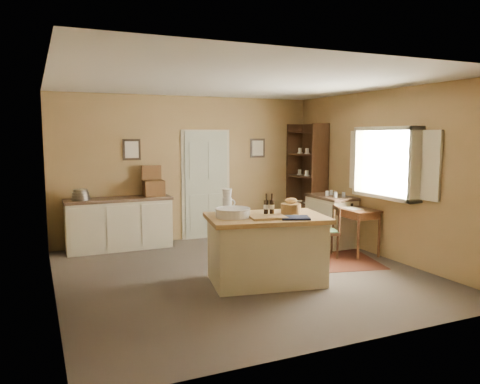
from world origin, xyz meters
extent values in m
plane|color=brown|center=(0.00, 0.00, 0.00)|extent=(5.00, 5.00, 0.00)
cube|color=olive|center=(0.00, 2.50, 1.35)|extent=(5.00, 0.10, 2.70)
cube|color=olive|center=(0.00, -2.50, 1.35)|extent=(5.00, 0.10, 2.70)
cube|color=olive|center=(-2.50, 0.00, 1.35)|extent=(0.10, 5.00, 2.70)
cube|color=olive|center=(2.50, 0.00, 1.35)|extent=(0.10, 5.00, 2.70)
plane|color=silver|center=(0.00, 0.00, 2.70)|extent=(5.00, 5.00, 0.00)
cube|color=#A7AB93|center=(0.35, 2.47, 1.05)|extent=(0.97, 0.06, 2.11)
cube|color=black|center=(-1.05, 2.48, 1.72)|extent=(0.32, 0.02, 0.38)
cube|color=beige|center=(-1.05, 2.47, 1.72)|extent=(0.24, 0.01, 0.30)
cube|color=black|center=(1.45, 2.48, 1.72)|extent=(0.32, 0.02, 0.38)
cube|color=beige|center=(1.45, 2.47, 1.72)|extent=(0.24, 0.01, 0.30)
cube|color=beige|center=(2.38, -0.20, 1.02)|extent=(0.25, 1.32, 0.06)
cube|color=beige|center=(2.38, -0.20, 2.08)|extent=(0.25, 1.32, 0.06)
cube|color=white|center=(2.50, -0.20, 1.55)|extent=(0.01, 1.20, 1.00)
cube|color=beige|center=(2.46, -1.02, 1.55)|extent=(0.04, 0.35, 1.00)
cube|color=beige|center=(2.46, 0.62, 1.55)|extent=(0.04, 0.35, 1.00)
cube|color=beige|center=(0.14, -0.47, 0.42)|extent=(1.58, 1.15, 0.85)
cube|color=#9A7744|center=(0.14, -0.47, 0.88)|extent=(1.71, 1.27, 0.06)
cylinder|color=white|center=(-0.31, -0.39, 0.96)|extent=(0.45, 0.45, 0.11)
cube|color=#9A7744|center=(0.07, -0.66, 0.92)|extent=(0.50, 0.39, 0.03)
cube|color=black|center=(0.38, -0.82, 0.92)|extent=(0.44, 0.40, 0.02)
cylinder|color=olive|center=(0.52, -0.47, 0.98)|extent=(0.27, 0.27, 0.14)
cylinder|color=black|center=(0.17, -0.41, 1.05)|extent=(0.06, 0.06, 0.29)
cylinder|color=black|center=(0.24, -0.44, 1.05)|extent=(0.06, 0.06, 0.29)
cube|color=beige|center=(-1.35, 2.20, 0.42)|extent=(1.77, 0.49, 0.85)
cube|color=#332319|center=(-1.35, 2.20, 0.88)|extent=(1.81, 0.52, 0.05)
cube|color=#4B2D15|center=(-0.73, 2.20, 1.04)|extent=(0.35, 0.27, 0.28)
cylinder|color=#59544F|center=(-1.97, 2.20, 0.99)|extent=(0.30, 0.30, 0.18)
cube|color=#441B0D|center=(1.75, 0.20, 0.00)|extent=(1.45, 1.81, 0.01)
cube|color=#341C0E|center=(2.20, 0.30, 0.75)|extent=(0.49, 0.81, 0.03)
cube|color=#341C0E|center=(2.20, 0.30, 0.68)|extent=(0.43, 0.75, 0.10)
cube|color=silver|center=(2.15, 0.30, 0.77)|extent=(0.22, 0.30, 0.01)
cylinder|color=black|center=(2.30, 0.52, 0.79)|extent=(0.05, 0.05, 0.05)
cylinder|color=#341C0E|center=(1.99, -0.06, 0.36)|extent=(0.04, 0.04, 0.72)
cylinder|color=#341C0E|center=(2.41, -0.06, 0.36)|extent=(0.04, 0.04, 0.72)
cylinder|color=#341C0E|center=(1.99, 0.66, 0.36)|extent=(0.04, 0.04, 0.72)
cylinder|color=#341C0E|center=(2.41, 0.66, 0.36)|extent=(0.04, 0.04, 0.72)
cube|color=beige|center=(2.20, 0.99, 0.42)|extent=(0.51, 0.93, 0.85)
cube|color=#332319|center=(2.20, 0.99, 0.88)|extent=(0.54, 0.97, 0.05)
cylinder|color=silver|center=(2.17, 0.85, 0.95)|extent=(0.22, 0.22, 0.09)
cube|color=black|center=(2.31, 1.53, 1.10)|extent=(0.37, 0.04, 2.20)
cube|color=black|center=(2.31, 2.47, 1.10)|extent=(0.37, 0.04, 2.20)
cube|color=black|center=(2.49, 2.00, 1.10)|extent=(0.02, 0.99, 2.20)
cube|color=black|center=(2.31, 2.00, 0.05)|extent=(0.37, 0.95, 0.03)
cube|color=black|center=(2.31, 2.00, 0.60)|extent=(0.37, 0.95, 0.03)
cube|color=black|center=(2.31, 2.00, 1.15)|extent=(0.37, 0.95, 0.03)
cube|color=black|center=(2.31, 2.00, 1.59)|extent=(0.37, 0.95, 0.03)
cube|color=black|center=(2.31, 2.00, 2.03)|extent=(0.37, 0.95, 0.03)
cylinder|color=white|center=(2.31, 2.00, 1.21)|extent=(0.12, 0.12, 0.11)
camera|label=1|loc=(-2.67, -5.95, 1.98)|focal=35.00mm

